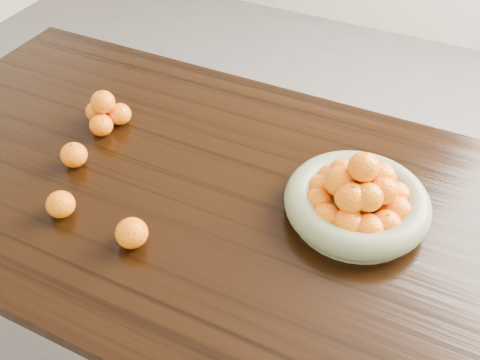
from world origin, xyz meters
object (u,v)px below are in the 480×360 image
at_px(fruit_bowl, 358,199).
at_px(loose_orange_0, 74,155).
at_px(orange_pyramid, 105,113).
at_px(dining_table, 232,219).

bearing_deg(fruit_bowl, loose_orange_0, -168.47).
bearing_deg(orange_pyramid, loose_orange_0, -81.37).
relative_size(dining_table, orange_pyramid, 15.14).
bearing_deg(fruit_bowl, dining_table, -166.82).
relative_size(dining_table, loose_orange_0, 28.63).
height_order(orange_pyramid, loose_orange_0, orange_pyramid).
bearing_deg(fruit_bowl, orange_pyramid, 177.77).
distance_m(fruit_bowl, loose_orange_0, 0.73).
distance_m(dining_table, loose_orange_0, 0.44).
xyz_separation_m(dining_table, orange_pyramid, (-0.45, 0.10, 0.13)).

